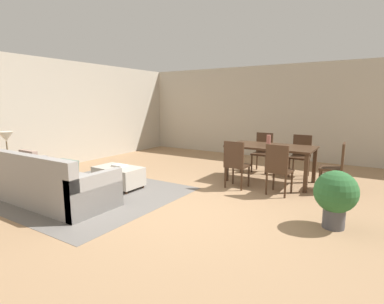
% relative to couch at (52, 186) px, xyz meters
% --- Properties ---
extents(ground_plane, '(10.80, 10.80, 0.00)m').
position_rel_couch_xyz_m(ground_plane, '(2.00, 0.98, -0.29)').
color(ground_plane, '#9E7A56').
extents(wall_back, '(9.00, 0.12, 2.70)m').
position_rel_couch_xyz_m(wall_back, '(2.00, 5.98, 1.06)').
color(wall_back, '#BCB2A0').
rests_on(wall_back, ground_plane).
extents(wall_left, '(0.12, 11.00, 2.70)m').
position_rel_couch_xyz_m(wall_left, '(-2.50, 1.48, 1.06)').
color(wall_left, '#BCB2A0').
rests_on(wall_left, ground_plane).
extents(area_rug, '(3.00, 2.80, 0.01)m').
position_rel_couch_xyz_m(area_rug, '(0.14, 0.63, -0.29)').
color(area_rug, slate).
rests_on(area_rug, ground_plane).
extents(couch, '(2.14, 0.96, 0.86)m').
position_rel_couch_xyz_m(couch, '(0.00, 0.00, 0.00)').
color(couch, gray).
rests_on(couch, ground_plane).
extents(ottoman_table, '(0.93, 0.55, 0.41)m').
position_rel_couch_xyz_m(ottoman_table, '(0.27, 1.21, -0.05)').
color(ottoman_table, '#B7AD9E').
rests_on(ottoman_table, ground_plane).
extents(side_table, '(0.40, 0.40, 0.58)m').
position_rel_couch_xyz_m(side_table, '(-1.37, 0.02, 0.17)').
color(side_table, olive).
rests_on(side_table, ground_plane).
extents(table_lamp, '(0.26, 0.26, 0.53)m').
position_rel_couch_xyz_m(table_lamp, '(-1.37, 0.02, 0.70)').
color(table_lamp, brown).
rests_on(table_lamp, side_table).
extents(dining_table, '(1.72, 0.94, 0.76)m').
position_rel_couch_xyz_m(dining_table, '(2.60, 3.22, 0.38)').
color(dining_table, '#422B1C').
rests_on(dining_table, ground_plane).
extents(dining_chair_near_left, '(0.41, 0.41, 0.92)m').
position_rel_couch_xyz_m(dining_chair_near_left, '(2.20, 2.39, 0.23)').
color(dining_chair_near_left, '#422B1C').
rests_on(dining_chair_near_left, ground_plane).
extents(dining_chair_near_right, '(0.43, 0.43, 0.92)m').
position_rel_couch_xyz_m(dining_chair_near_right, '(3.01, 2.39, 0.23)').
color(dining_chair_near_right, '#422B1C').
rests_on(dining_chair_near_right, ground_plane).
extents(dining_chair_far_left, '(0.41, 0.41, 0.92)m').
position_rel_couch_xyz_m(dining_chair_far_left, '(2.15, 4.07, 0.23)').
color(dining_chair_far_left, '#422B1C').
rests_on(dining_chair_far_left, ground_plane).
extents(dining_chair_far_right, '(0.41, 0.41, 0.92)m').
position_rel_couch_xyz_m(dining_chair_far_right, '(3.02, 4.08, 0.23)').
color(dining_chair_far_right, '#422B1C').
rests_on(dining_chair_far_right, ground_plane).
extents(dining_chair_head_east, '(0.42, 0.42, 0.92)m').
position_rel_couch_xyz_m(dining_chair_head_east, '(3.85, 3.18, 0.23)').
color(dining_chair_head_east, '#422B1C').
rests_on(dining_chair_head_east, ground_plane).
extents(vase_centerpiece, '(0.08, 0.08, 0.22)m').
position_rel_couch_xyz_m(vase_centerpiece, '(2.57, 3.17, 0.58)').
color(vase_centerpiece, '#B26659').
rests_on(vase_centerpiece, dining_table).
extents(book_on_ottoman, '(0.26, 0.20, 0.03)m').
position_rel_couch_xyz_m(book_on_ottoman, '(0.24, 1.27, 0.14)').
color(book_on_ottoman, silver).
rests_on(book_on_ottoman, ottoman_table).
extents(potted_plant, '(0.56, 0.56, 0.77)m').
position_rel_couch_xyz_m(potted_plant, '(4.06, 1.40, 0.17)').
color(potted_plant, '#4C4C51').
rests_on(potted_plant, ground_plane).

